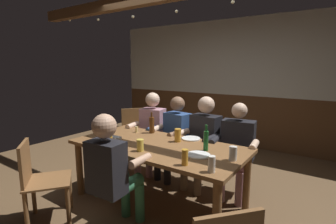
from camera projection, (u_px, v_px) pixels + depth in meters
name	position (u px, v px, depth m)	size (l,w,h in m)	color
ground_plane	(165.00, 196.00, 3.23)	(7.13, 7.13, 0.00)	brown
back_wall_upper	(243.00, 57.00, 5.10)	(5.94, 0.12, 1.53)	beige
back_wall_wainscot	(239.00, 120.00, 5.33)	(5.94, 0.12, 1.05)	brown
dining_table	(158.00, 151.00, 2.99)	(2.04, 0.98, 0.73)	brown
person_0	(151.00, 128.00, 3.95)	(0.54, 0.58, 1.23)	#B78493
person_1	(174.00, 133.00, 3.71)	(0.54, 0.58, 1.20)	#2D4C84
person_2	(203.00, 137.00, 3.44)	(0.55, 0.54, 1.23)	black
person_3	(237.00, 146.00, 3.18)	(0.57, 0.54, 1.18)	black
person_4	(113.00, 169.00, 2.41)	(0.51, 0.54, 1.21)	black
chair_empty_near_left	(134.00, 132.00, 4.57)	(0.62, 0.62, 0.88)	brown
chair_empty_far_end	(40.00, 179.00, 2.63)	(0.62, 0.62, 0.88)	brown
table_candle	(137.00, 129.00, 3.51)	(0.04, 0.04, 0.08)	#F9E08C
condiment_caddy	(115.00, 139.00, 3.12)	(0.14, 0.10, 0.05)	#B2B7BC
plate_0	(198.00, 155.00, 2.59)	(0.25, 0.25, 0.01)	white
plate_1	(191.00, 139.00, 3.18)	(0.23, 0.23, 0.01)	white
bottle_0	(152.00, 125.00, 3.46)	(0.07, 0.07, 0.29)	#593314
bottle_1	(206.00, 140.00, 2.73)	(0.05, 0.05, 0.29)	#195923
pint_glass_0	(212.00, 164.00, 2.17)	(0.06, 0.06, 0.14)	white
pint_glass_1	(140.00, 145.00, 2.72)	(0.08, 0.08, 0.13)	#E5C64C
pint_glass_2	(185.00, 157.00, 2.33)	(0.06, 0.06, 0.15)	gold
pint_glass_3	(178.00, 135.00, 3.06)	(0.08, 0.08, 0.16)	gold
pint_glass_4	(110.00, 142.00, 2.84)	(0.06, 0.06, 0.13)	gold
pint_glass_5	(104.00, 132.00, 3.29)	(0.06, 0.06, 0.13)	gold
pint_glass_6	(233.00, 154.00, 2.45)	(0.08, 0.08, 0.14)	white
string_lights	(177.00, 7.00, 3.01)	(4.20, 0.04, 0.14)	#F9EAB2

